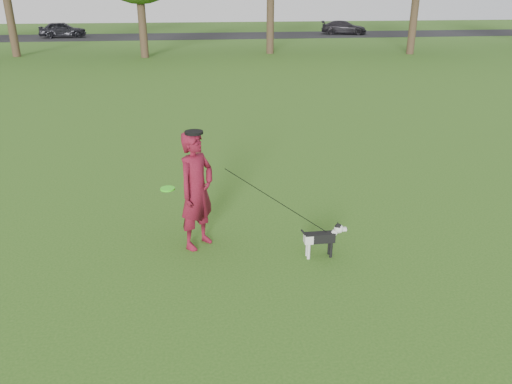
{
  "coord_description": "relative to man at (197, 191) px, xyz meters",
  "views": [
    {
      "loc": [
        -1.44,
        -6.87,
        3.97
      ],
      "look_at": [
        -0.45,
        0.44,
        0.95
      ],
      "focal_mm": 35.0,
      "sensor_mm": 36.0,
      "label": 1
    }
  ],
  "objects": [
    {
      "name": "man_held_items",
      "position": [
        1.24,
        -0.36,
        -0.1
      ],
      "size": [
        2.61,
        0.79,
        1.57
      ],
      "color": "#3AE51C",
      "rests_on": "ground"
    },
    {
      "name": "road",
      "position": [
        1.39,
        39.43,
        -0.96
      ],
      "size": [
        120.0,
        7.0,
        0.02
      ],
      "primitive_type": "cube",
      "color": "black",
      "rests_on": "ground"
    },
    {
      "name": "car_left",
      "position": [
        -10.55,
        39.43,
        -0.3
      ],
      "size": [
        4.01,
        1.97,
        1.31
      ],
      "primitive_type": "imported",
      "rotation": [
        0.0,
        0.0,
        1.68
      ],
      "color": "black",
      "rests_on": "road"
    },
    {
      "name": "car_right",
      "position": [
        14.49,
        39.43,
        -0.35
      ],
      "size": [
        4.41,
        2.6,
        1.2
      ],
      "primitive_type": "imported",
      "rotation": [
        0.0,
        0.0,
        1.34
      ],
      "color": "black",
      "rests_on": "road"
    },
    {
      "name": "man",
      "position": [
        0.0,
        0.0,
        0.0
      ],
      "size": [
        0.82,
        0.84,
        1.95
      ],
      "primitive_type": "imported",
      "rotation": [
        0.0,
        0.0,
        0.82
      ],
      "color": "#550C19",
      "rests_on": "ground"
    },
    {
      "name": "dog",
      "position": [
        1.94,
        -0.65,
        -0.62
      ],
      "size": [
        0.76,
        0.15,
        0.58
      ],
      "color": "black",
      "rests_on": "ground"
    },
    {
      "name": "ground",
      "position": [
        1.39,
        -0.57,
        -0.97
      ],
      "size": [
        120.0,
        120.0,
        0.0
      ],
      "primitive_type": "plane",
      "color": "#285116",
      "rests_on": "ground"
    }
  ]
}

